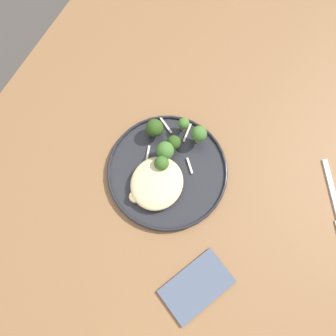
# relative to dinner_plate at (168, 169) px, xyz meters

# --- Properties ---
(ground) EXTENTS (6.00, 6.00, 0.00)m
(ground) POSITION_rel_dinner_plate_xyz_m (-0.00, -0.01, -0.75)
(ground) COLOR #47423D
(wooden_dining_table) EXTENTS (1.40, 1.00, 0.74)m
(wooden_dining_table) POSITION_rel_dinner_plate_xyz_m (-0.00, -0.01, -0.09)
(wooden_dining_table) COLOR brown
(wooden_dining_table) RESTS_ON ground
(dinner_plate) EXTENTS (0.29, 0.29, 0.02)m
(dinner_plate) POSITION_rel_dinner_plate_xyz_m (0.00, 0.00, 0.00)
(dinner_plate) COLOR #232328
(dinner_plate) RESTS_ON wooden_dining_table
(noodle_bed) EXTENTS (0.13, 0.12, 0.03)m
(noodle_bed) POSITION_rel_dinner_plate_xyz_m (-0.05, 0.01, 0.02)
(noodle_bed) COLOR beige
(noodle_bed) RESTS_ON dinner_plate
(seared_scallop_left_edge) EXTENTS (0.04, 0.04, 0.02)m
(seared_scallop_left_edge) POSITION_rel_dinner_plate_xyz_m (-0.05, 0.01, 0.01)
(seared_scallop_left_edge) COLOR beige
(seared_scallop_left_edge) RESTS_ON dinner_plate
(seared_scallop_tiny_bay) EXTENTS (0.04, 0.04, 0.01)m
(seared_scallop_tiny_bay) POSITION_rel_dinner_plate_xyz_m (-0.08, 0.01, 0.01)
(seared_scallop_tiny_bay) COLOR #E5C689
(seared_scallop_tiny_bay) RESTS_ON dinner_plate
(seared_scallop_rear_pale) EXTENTS (0.02, 0.02, 0.02)m
(seared_scallop_rear_pale) POSITION_rel_dinner_plate_xyz_m (-0.06, -0.03, 0.01)
(seared_scallop_rear_pale) COLOR #E5C689
(seared_scallop_rear_pale) RESTS_ON dinner_plate
(seared_scallop_large_seared) EXTENTS (0.03, 0.03, 0.01)m
(seared_scallop_large_seared) POSITION_rel_dinner_plate_xyz_m (-0.10, 0.04, 0.01)
(seared_scallop_large_seared) COLOR #E5C689
(seared_scallop_large_seared) RESTS_ON dinner_plate
(broccoli_floret_near_rim) EXTENTS (0.03, 0.03, 0.05)m
(broccoli_floret_near_rim) POSITION_rel_dinner_plate_xyz_m (-0.01, 0.01, 0.04)
(broccoli_floret_near_rim) COLOR #7A994C
(broccoli_floret_near_rim) RESTS_ON dinner_plate
(broccoli_floret_rear_charred) EXTENTS (0.03, 0.03, 0.05)m
(broccoli_floret_rear_charred) POSITION_rel_dinner_plate_xyz_m (0.11, 0.01, 0.03)
(broccoli_floret_rear_charred) COLOR #89A356
(broccoli_floret_rear_charred) RESTS_ON dinner_plate
(broccoli_floret_front_edge) EXTENTS (0.04, 0.04, 0.06)m
(broccoli_floret_front_edge) POSITION_rel_dinner_plate_xyz_m (0.03, 0.02, 0.04)
(broccoli_floret_front_edge) COLOR #89A356
(broccoli_floret_front_edge) RESTS_ON dinner_plate
(broccoli_floret_beside_noodles) EXTENTS (0.04, 0.04, 0.05)m
(broccoli_floret_beside_noodles) POSITION_rel_dinner_plate_xyz_m (0.07, 0.07, 0.03)
(broccoli_floret_beside_noodles) COLOR #7A994C
(broccoli_floret_beside_noodles) RESTS_ON dinner_plate
(broccoli_floret_small_sprig) EXTENTS (0.04, 0.04, 0.06)m
(broccoli_floret_small_sprig) POSITION_rel_dinner_plate_xyz_m (0.10, -0.03, 0.04)
(broccoli_floret_small_sprig) COLOR #89A356
(broccoli_floret_small_sprig) RESTS_ON dinner_plate
(broccoli_floret_center_pile) EXTENTS (0.03, 0.03, 0.05)m
(broccoli_floret_center_pile) POSITION_rel_dinner_plate_xyz_m (0.06, 0.01, 0.03)
(broccoli_floret_center_pile) COLOR #7A994C
(broccoli_floret_center_pile) RESTS_ON dinner_plate
(onion_sliver_long_sliver) EXTENTS (0.03, 0.05, 0.00)m
(onion_sliver_long_sliver) POSITION_rel_dinner_plate_xyz_m (0.10, 0.06, 0.01)
(onion_sliver_long_sliver) COLOR silver
(onion_sliver_long_sliver) RESTS_ON dinner_plate
(onion_sliver_pale_crescent) EXTENTS (0.05, 0.01, 0.00)m
(onion_sliver_pale_crescent) POSITION_rel_dinner_plate_xyz_m (0.11, -0.00, 0.01)
(onion_sliver_pale_crescent) COLOR silver
(onion_sliver_pale_crescent) RESTS_ON dinner_plate
(onion_sliver_short_strip) EXTENTS (0.04, 0.02, 0.00)m
(onion_sliver_short_strip) POSITION_rel_dinner_plate_xyz_m (0.01, 0.06, 0.01)
(onion_sliver_short_strip) COLOR silver
(onion_sliver_short_strip) RESTS_ON dinner_plate
(onion_sliver_curled_piece) EXTENTS (0.03, 0.03, 0.00)m
(onion_sliver_curled_piece) POSITION_rel_dinner_plate_xyz_m (0.03, -0.04, 0.01)
(onion_sliver_curled_piece) COLOR silver
(onion_sliver_curled_piece) RESTS_ON dinner_plate
(dinner_fork) EXTENTS (0.17, 0.11, 0.00)m
(dinner_fork) POSITION_rel_dinner_plate_xyz_m (0.11, -0.38, -0.01)
(dinner_fork) COLOR silver
(dinner_fork) RESTS_ON wooden_dining_table
(folded_napkin) EXTENTS (0.17, 0.15, 0.01)m
(folded_napkin) POSITION_rel_dinner_plate_xyz_m (-0.21, -0.17, -0.00)
(folded_napkin) COLOR #4C566B
(folded_napkin) RESTS_ON wooden_dining_table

